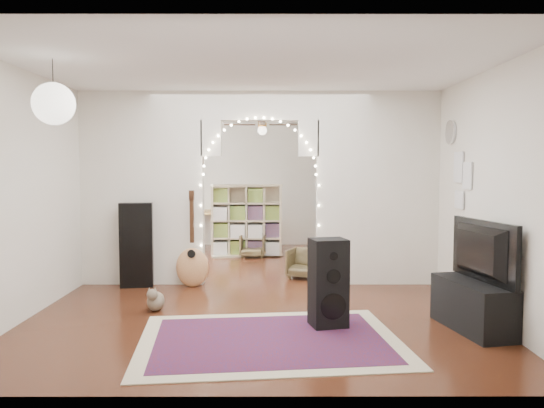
{
  "coord_description": "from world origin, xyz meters",
  "views": [
    {
      "loc": [
        0.16,
        -7.46,
        1.65
      ],
      "look_at": [
        0.17,
        0.3,
        1.11
      ],
      "focal_mm": 35.0,
      "sensor_mm": 36.0,
      "label": 1
    }
  ],
  "objects_px": {
    "floor_speaker": "(328,283)",
    "media_console": "(473,306)",
    "acoustic_guitar": "(192,252)",
    "dining_chair_left": "(254,245)",
    "bookcase": "(247,220)",
    "dining_chair_right": "(305,263)",
    "dining_table": "(218,215)"
  },
  "relations": [
    {
      "from": "acoustic_guitar",
      "to": "media_console",
      "type": "xyz_separation_m",
      "value": [
        3.13,
        -1.94,
        -0.24
      ]
    },
    {
      "from": "acoustic_guitar",
      "to": "dining_chair_left",
      "type": "distance_m",
      "value": 2.58
    },
    {
      "from": "acoustic_guitar",
      "to": "media_console",
      "type": "distance_m",
      "value": 3.69
    },
    {
      "from": "acoustic_guitar",
      "to": "dining_chair_left",
      "type": "bearing_deg",
      "value": 87.05
    },
    {
      "from": "acoustic_guitar",
      "to": "floor_speaker",
      "type": "xyz_separation_m",
      "value": [
        1.68,
        -1.83,
        -0.04
      ]
    },
    {
      "from": "floor_speaker",
      "to": "media_console",
      "type": "xyz_separation_m",
      "value": [
        1.45,
        -0.11,
        -0.21
      ]
    },
    {
      "from": "media_console",
      "to": "bookcase",
      "type": "height_order",
      "value": "bookcase"
    },
    {
      "from": "dining_chair_left",
      "to": "dining_table",
      "type": "bearing_deg",
      "value": 133.29
    },
    {
      "from": "acoustic_guitar",
      "to": "bookcase",
      "type": "bearing_deg",
      "value": 90.61
    },
    {
      "from": "dining_table",
      "to": "dining_chair_left",
      "type": "xyz_separation_m",
      "value": [
        0.77,
        -1.14,
        -0.47
      ]
    },
    {
      "from": "dining_table",
      "to": "dining_chair_right",
      "type": "bearing_deg",
      "value": -59.89
    },
    {
      "from": "floor_speaker",
      "to": "bookcase",
      "type": "height_order",
      "value": "bookcase"
    },
    {
      "from": "acoustic_guitar",
      "to": "dining_chair_right",
      "type": "bearing_deg",
      "value": 35.18
    },
    {
      "from": "floor_speaker",
      "to": "media_console",
      "type": "distance_m",
      "value": 1.47
    },
    {
      "from": "acoustic_guitar",
      "to": "dining_chair_right",
      "type": "distance_m",
      "value": 1.72
    },
    {
      "from": "acoustic_guitar",
      "to": "dining_chair_right",
      "type": "height_order",
      "value": "acoustic_guitar"
    },
    {
      "from": "dining_table",
      "to": "dining_chair_right",
      "type": "relative_size",
      "value": 2.55
    },
    {
      "from": "acoustic_guitar",
      "to": "dining_chair_left",
      "type": "xyz_separation_m",
      "value": [
        0.77,
        2.44,
        -0.28
      ]
    },
    {
      "from": "media_console",
      "to": "dining_table",
      "type": "height_order",
      "value": "dining_table"
    },
    {
      "from": "floor_speaker",
      "to": "media_console",
      "type": "height_order",
      "value": "floor_speaker"
    },
    {
      "from": "floor_speaker",
      "to": "dining_chair_right",
      "type": "bearing_deg",
      "value": 78.75
    },
    {
      "from": "floor_speaker",
      "to": "dining_chair_right",
      "type": "relative_size",
      "value": 1.91
    },
    {
      "from": "acoustic_guitar",
      "to": "bookcase",
      "type": "distance_m",
      "value": 2.64
    },
    {
      "from": "bookcase",
      "to": "media_console",
      "type": "bearing_deg",
      "value": -74.56
    },
    {
      "from": "acoustic_guitar",
      "to": "media_console",
      "type": "relative_size",
      "value": 1.13
    },
    {
      "from": "bookcase",
      "to": "floor_speaker",
      "type": "bearing_deg",
      "value": -90.2
    },
    {
      "from": "acoustic_guitar",
      "to": "floor_speaker",
      "type": "relative_size",
      "value": 1.23
    },
    {
      "from": "bookcase",
      "to": "dining_chair_right",
      "type": "xyz_separation_m",
      "value": [
        0.96,
        -1.96,
        -0.45
      ]
    },
    {
      "from": "bookcase",
      "to": "dining_chair_left",
      "type": "xyz_separation_m",
      "value": [
        0.14,
        -0.11,
        -0.45
      ]
    },
    {
      "from": "dining_table",
      "to": "dining_chair_left",
      "type": "bearing_deg",
      "value": -53.94
    },
    {
      "from": "dining_table",
      "to": "dining_chair_right",
      "type": "xyz_separation_m",
      "value": [
        1.59,
        -2.98,
        -0.46
      ]
    },
    {
      "from": "dining_table",
      "to": "dining_chair_right",
      "type": "distance_m",
      "value": 3.41
    }
  ]
}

